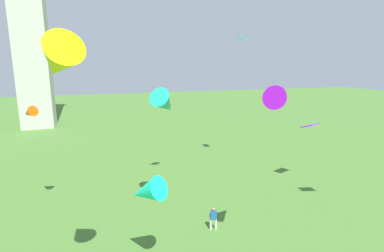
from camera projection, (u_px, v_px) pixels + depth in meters
person_0 at (213, 217)px, 19.56m from camera, size 0.49×0.32×1.60m
kite_flying_1 at (146, 192)px, 14.92m from camera, size 2.45×2.50×1.93m
kite_flying_2 at (278, 100)px, 14.49m from camera, size 2.18×2.10×1.50m
kite_flying_3 at (165, 104)px, 21.08m from camera, size 2.86×2.97×2.44m
kite_flying_4 at (310, 125)px, 26.43m from camera, size 1.89×1.58×0.43m
kite_flying_5 at (165, 104)px, 27.20m from camera, size 1.34×1.32×0.70m
kite_flying_7 at (29, 113)px, 20.62m from camera, size 1.40×1.46×1.07m
kite_flying_8 at (58, 62)px, 10.70m from camera, size 2.23×2.83×2.25m
kite_flying_11 at (241, 38)px, 29.74m from camera, size 0.84×1.23×0.42m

